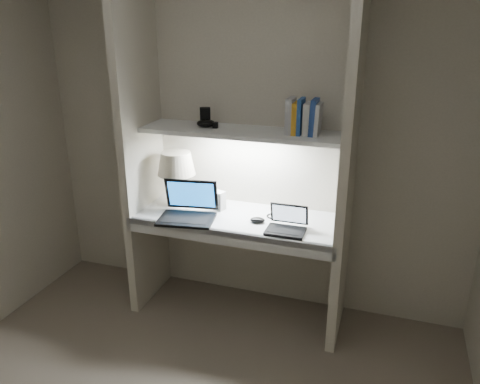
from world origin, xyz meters
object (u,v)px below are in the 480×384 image
at_px(laptop_netbook, 287,225).
at_px(speaker, 218,200).
at_px(table_lamp, 176,170).
at_px(laptop_main, 188,210).
at_px(book_row, 304,117).

xyz_separation_m(laptop_netbook, speaker, (-0.56, 0.20, 0.03)).
xyz_separation_m(table_lamp, speaker, (0.31, 0.01, -0.20)).
height_order(laptop_main, speaker, laptop_main).
bearing_deg(laptop_main, book_row, 8.33).
bearing_deg(speaker, laptop_netbook, -2.10).
xyz_separation_m(speaker, book_row, (0.59, 0.03, 0.64)).
xyz_separation_m(laptop_main, book_row, (0.73, 0.23, 0.65)).
bearing_deg(book_row, laptop_main, -162.34).
xyz_separation_m(table_lamp, laptop_main, (0.17, -0.19, -0.22)).
relative_size(laptop_main, book_row, 1.82).
distance_m(table_lamp, laptop_main, 0.34).
height_order(table_lamp, book_row, book_row).
bearing_deg(table_lamp, book_row, 2.56).
distance_m(laptop_main, laptop_netbook, 0.70).
bearing_deg(laptop_netbook, speaker, 159.62).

